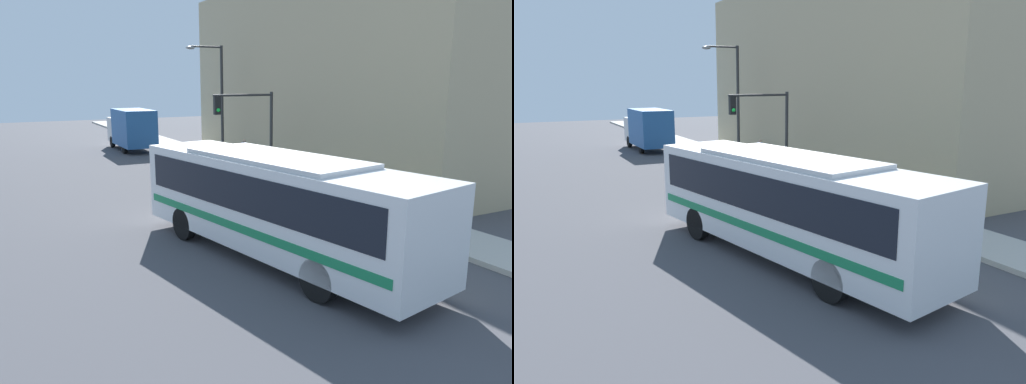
{
  "view_description": "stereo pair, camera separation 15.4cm",
  "coord_description": "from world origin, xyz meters",
  "views": [
    {
      "loc": [
        -7.59,
        -11.57,
        5.18
      ],
      "look_at": [
        0.63,
        3.62,
        1.34
      ],
      "focal_mm": 35.0,
      "sensor_mm": 36.0,
      "label": 1
    },
    {
      "loc": [
        -7.45,
        -11.64,
        5.18
      ],
      "look_at": [
        0.63,
        3.62,
        1.34
      ],
      "focal_mm": 35.0,
      "sensor_mm": 36.0,
      "label": 2
    }
  ],
  "objects": [
    {
      "name": "ground_plane",
      "position": [
        0.0,
        0.0,
        0.0
      ],
      "size": [
        120.0,
        120.0,
        0.0
      ],
      "primitive_type": "plane",
      "color": "#47474C"
    },
    {
      "name": "sidewalk",
      "position": [
        5.72,
        20.0,
        0.08
      ],
      "size": [
        2.45,
        70.0,
        0.16
      ],
      "color": "#B7B2A8",
      "rests_on": "ground_plane"
    },
    {
      "name": "building_facade",
      "position": [
        9.95,
        12.53,
        5.37
      ],
      "size": [
        6.0,
        23.07,
        10.74
      ],
      "color": "tan",
      "rests_on": "ground_plane"
    },
    {
      "name": "city_bus",
      "position": [
        -0.37,
        0.62,
        1.82
      ],
      "size": [
        4.41,
        10.92,
        3.12
      ],
      "rotation": [
        0.0,
        0.0,
        0.18
      ],
      "color": "white",
      "rests_on": "ground_plane"
    },
    {
      "name": "delivery_truck",
      "position": [
        2.22,
        26.6,
        1.7
      ],
      "size": [
        2.29,
        6.64,
        3.13
      ],
      "color": "#265999",
      "rests_on": "ground_plane"
    },
    {
      "name": "fire_hydrant",
      "position": [
        5.1,
        2.18,
        0.51
      ],
      "size": [
        0.26,
        0.35,
        0.7
      ],
      "color": "gold",
      "rests_on": "sidewalk"
    },
    {
      "name": "traffic_light_pole",
      "position": [
        4.03,
        10.53,
        3.3
      ],
      "size": [
        3.28,
        0.35,
        4.51
      ],
      "color": "#2D2D2D",
      "rests_on": "sidewalk"
    },
    {
      "name": "street_lamp",
      "position": [
        5.05,
        16.73,
        4.37
      ],
      "size": [
        2.35,
        0.28,
        7.12
      ],
      "color": "#2D2D2D",
      "rests_on": "sidewalk"
    },
    {
      "name": "pedestrian_near_corner",
      "position": [
        6.21,
        15.48,
        0.96
      ],
      "size": [
        0.34,
        0.34,
        1.57
      ],
      "color": "slate",
      "rests_on": "sidewalk"
    }
  ]
}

